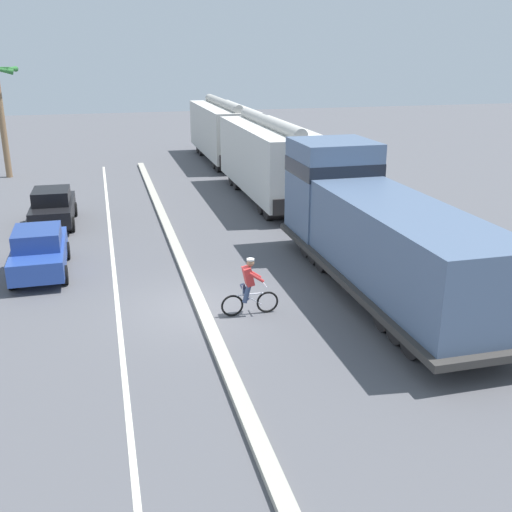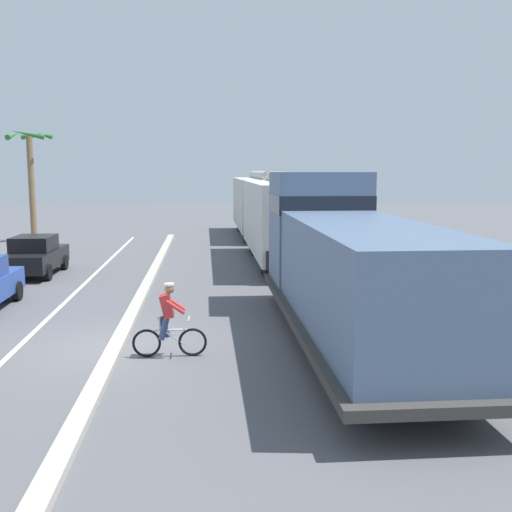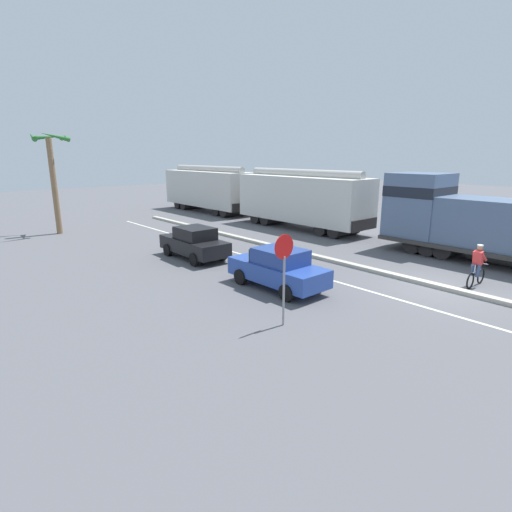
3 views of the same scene
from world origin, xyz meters
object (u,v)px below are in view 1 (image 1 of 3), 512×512
(hopper_car_middle, at_px, (223,131))
(parked_car_black, at_px, (53,207))
(palm_tree_near, at_px, (0,98))
(locomotive, at_px, (372,232))
(parked_car_blue, at_px, (39,251))
(cyclist, at_px, (249,288))
(hopper_car_lead, at_px, (269,159))

(hopper_car_middle, height_order, parked_car_black, hopper_car_middle)
(palm_tree_near, bearing_deg, locomotive, -57.75)
(parked_car_blue, height_order, palm_tree_near, palm_tree_near)
(hopper_car_middle, bearing_deg, cyclist, -99.92)
(parked_car_black, height_order, palm_tree_near, palm_tree_near)
(parked_car_black, bearing_deg, locomotive, -43.76)
(parked_car_blue, height_order, cyclist, cyclist)
(hopper_car_middle, distance_m, palm_tree_near, 14.02)
(cyclist, bearing_deg, parked_car_black, 118.10)
(hopper_car_lead, distance_m, parked_car_blue, 13.49)
(locomotive, relative_size, cyclist, 6.77)
(hopper_car_middle, distance_m, parked_car_black, 17.32)
(parked_car_black, distance_m, cyclist, 12.80)
(parked_car_blue, relative_size, parked_car_black, 1.00)
(locomotive, height_order, parked_car_blue, locomotive)
(locomotive, xyz_separation_m, hopper_car_lead, (0.00, 12.16, 0.28))
(hopper_car_middle, relative_size, parked_car_blue, 2.51)
(hopper_car_middle, relative_size, parked_car_black, 2.51)
(palm_tree_near, bearing_deg, cyclist, -68.05)
(cyclist, bearing_deg, palm_tree_near, 111.95)
(parked_car_black, bearing_deg, cyclist, -61.90)
(locomotive, xyz_separation_m, hopper_car_middle, (0.00, 23.76, 0.28))
(locomotive, height_order, palm_tree_near, palm_tree_near)
(parked_car_black, relative_size, cyclist, 2.46)
(parked_car_blue, xyz_separation_m, parked_car_black, (0.09, 6.19, 0.00))
(hopper_car_lead, distance_m, palm_tree_near, 16.74)
(hopper_car_lead, bearing_deg, palm_tree_near, 145.32)
(hopper_car_lead, distance_m, parked_car_black, 10.71)
(hopper_car_lead, xyz_separation_m, hopper_car_middle, (0.00, 11.60, 0.00))
(locomotive, relative_size, palm_tree_near, 1.75)
(parked_car_blue, relative_size, cyclist, 2.46)
(hopper_car_middle, relative_size, palm_tree_near, 1.60)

